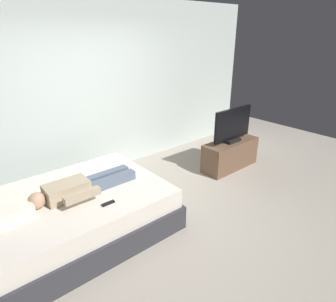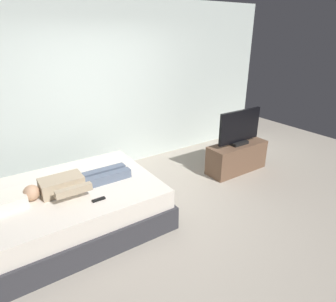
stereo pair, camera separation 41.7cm
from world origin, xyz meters
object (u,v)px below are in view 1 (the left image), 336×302
(remote, at_px, (108,203))
(tv_stand, at_px, (230,154))
(tv, at_px, (233,126))
(person, at_px, (78,188))
(bed, at_px, (78,213))
(pillow, at_px, (6,212))

(remote, height_order, tv_stand, remote)
(tv_stand, distance_m, tv, 0.53)
(person, bearing_deg, bed, 121.39)
(pillow, xyz_separation_m, remote, (0.91, -0.45, -0.05))
(tv, bearing_deg, bed, 179.34)
(person, xyz_separation_m, remote, (0.15, -0.40, -0.07))
(tv_stand, bearing_deg, bed, 179.34)
(remote, distance_m, tv_stand, 2.71)
(bed, bearing_deg, remote, -68.29)
(pillow, relative_size, tv, 0.55)
(remote, bearing_deg, tv_stand, 8.95)
(pillow, height_order, remote, pillow)
(tv, bearing_deg, remote, -171.05)
(person, height_order, remote, person)
(remote, relative_size, tv, 0.17)
(person, xyz_separation_m, tv_stand, (2.82, 0.01, -0.37))
(bed, relative_size, tv_stand, 1.90)
(bed, distance_m, remote, 0.56)
(bed, relative_size, person, 1.66)
(pillow, relative_size, remote, 3.20)
(pillow, height_order, tv_stand, pillow)
(bed, height_order, tv_stand, bed)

